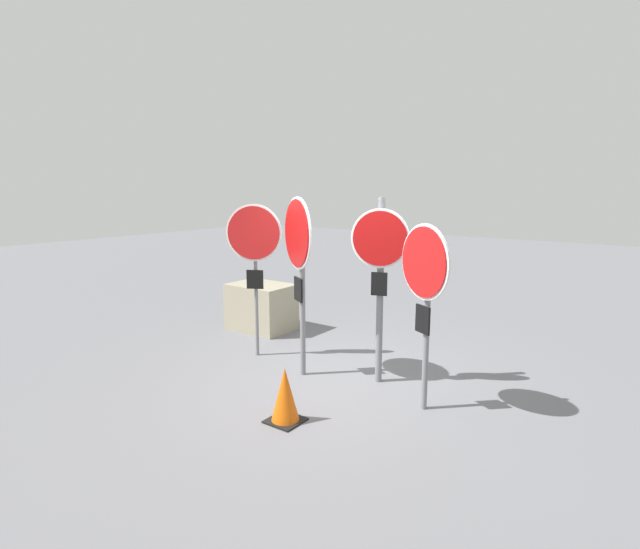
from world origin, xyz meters
The scene contains 7 objects.
ground_plane centered at (0.00, 0.00, 0.00)m, with size 40.00×40.00×0.00m, color slate.
stop_sign_0 centered at (-1.45, 0.05, 1.71)m, with size 0.75×0.41×2.29m.
stop_sign_1 centered at (-0.45, -0.16, 1.73)m, with size 0.82×0.51×2.41m.
stop_sign_2 centered at (0.55, 0.24, 1.59)m, with size 0.72×0.26×2.41m.
stop_sign_3 centered at (1.35, -0.18, 1.55)m, with size 0.75×0.43×2.14m.
traffic_cone_0 centered at (0.29, -1.33, 0.30)m, with size 0.37×0.37×0.61m.
storage_crate centered at (-2.39, 1.18, 0.41)m, with size 1.11×0.79×0.82m.
Camera 1 is at (3.61, -5.21, 2.53)m, focal length 28.00 mm.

